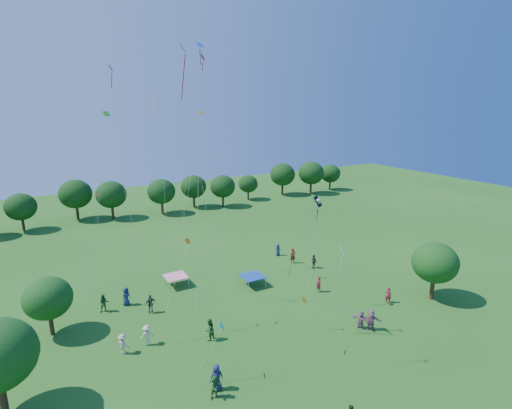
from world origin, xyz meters
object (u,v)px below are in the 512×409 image
object	(u,v)px
red_high_kite	(191,110)
near_tree_east	(435,263)
pirate_kite	(318,203)
tent_red_stripe	(176,276)
near_tree_north	(48,298)
tent_blue	(252,276)

from	to	relation	value
red_high_kite	near_tree_east	bearing A→B (deg)	-12.54
near_tree_east	pirate_kite	distance (m)	13.27
pirate_kite	tent_red_stripe	bearing A→B (deg)	132.58
near_tree_north	near_tree_east	xyz separation A→B (m)	(32.42, -11.35, 0.49)
near_tree_east	tent_red_stripe	world-z (taller)	near_tree_east
pirate_kite	near_tree_east	bearing A→B (deg)	-22.30
near_tree_east	near_tree_north	bearing A→B (deg)	160.71
pirate_kite	red_high_kite	distance (m)	13.79
tent_red_stripe	pirate_kite	world-z (taller)	pirate_kite
tent_blue	near_tree_north	bearing A→B (deg)	179.40
tent_red_stripe	pirate_kite	size ratio (longest dim) A/B	0.24
near_tree_east	red_high_kite	xyz separation A→B (m)	(-22.07, 4.91, 14.21)
near_tree_east	tent_red_stripe	distance (m)	25.69
tent_blue	pirate_kite	distance (m)	11.52
near_tree_east	pirate_kite	bearing A→B (deg)	157.70
tent_red_stripe	tent_blue	size ratio (longest dim) A/B	1.00
tent_red_stripe	red_high_kite	distance (m)	19.81
tent_blue	red_high_kite	size ratio (longest dim) A/B	0.10
red_high_kite	tent_red_stripe	bearing A→B (deg)	81.87
tent_red_stripe	red_high_kite	world-z (taller)	red_high_kite
tent_blue	red_high_kite	world-z (taller)	red_high_kite
near_tree_north	pirate_kite	size ratio (longest dim) A/B	0.54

